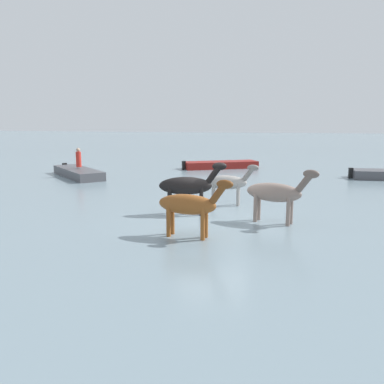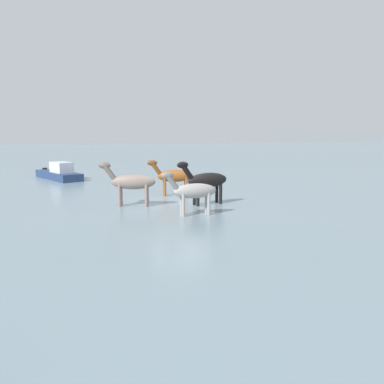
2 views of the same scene
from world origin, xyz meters
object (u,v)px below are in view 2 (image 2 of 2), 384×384
(horse_dark_mare, at_px, (193,191))
(horse_dun_straggler, at_px, (131,182))
(horse_pinto_flank, at_px, (206,180))
(horse_lead, at_px, (174,176))
(boat_tender_starboard, at_px, (59,174))

(horse_dark_mare, height_order, horse_dun_straggler, horse_dun_straggler)
(horse_dun_straggler, bearing_deg, horse_pinto_flank, -173.12)
(horse_lead, distance_m, boat_tender_starboard, 10.96)
(horse_lead, xyz_separation_m, horse_pinto_flank, (-2.87, -0.81, 0.08))
(horse_pinto_flank, distance_m, horse_dun_straggler, 3.28)
(horse_lead, distance_m, horse_dark_mare, 4.94)
(horse_lead, relative_size, horse_pinto_flank, 0.93)
(horse_pinto_flank, bearing_deg, horse_dun_straggler, -22.44)
(horse_dark_mare, bearing_deg, boat_tender_starboard, -70.11)
(horse_dark_mare, relative_size, boat_tender_starboard, 0.42)
(horse_pinto_flank, relative_size, boat_tender_starboard, 0.49)
(horse_dun_straggler, xyz_separation_m, boat_tender_starboard, (11.48, 3.60, -0.74))
(horse_pinto_flank, height_order, horse_dun_straggler, horse_pinto_flank)
(horse_dark_mare, distance_m, horse_dun_straggler, 3.30)
(horse_lead, relative_size, horse_dark_mare, 1.06)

